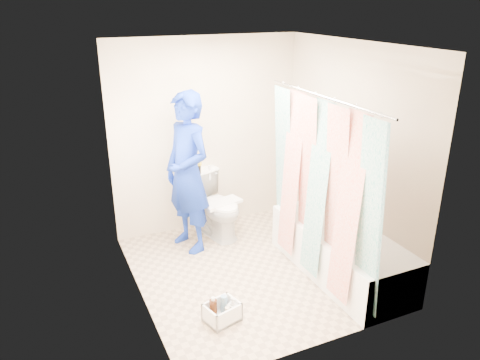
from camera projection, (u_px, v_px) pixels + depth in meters
name	position (u px, v px, depth m)	size (l,w,h in m)	color
floor	(251.00, 271.00, 5.13)	(2.60, 2.60, 0.00)	tan
ceiling	(254.00, 44.00, 4.26)	(2.40, 2.60, 0.02)	white
wall_back	(207.00, 136.00, 5.80)	(2.40, 0.02, 2.40)	beige
wall_front	(326.00, 220.00, 3.59)	(2.40, 0.02, 2.40)	beige
wall_left	(133.00, 186.00, 4.23)	(0.02, 2.60, 2.40)	beige
wall_right	(350.00, 153.00, 5.16)	(0.02, 2.60, 2.40)	beige
bathtub	(340.00, 251.00, 5.00)	(0.70, 1.75, 0.50)	white
curtain_rod	(325.00, 97.00, 4.27)	(0.02, 0.02, 1.90)	silver
shower_curtain	(318.00, 191.00, 4.60)	(0.06, 1.75, 1.80)	white
toilet	(216.00, 205.00, 5.79)	(0.45, 0.79, 0.80)	white
tank_lid	(222.00, 203.00, 5.67)	(0.49, 0.21, 0.04)	white
tank_internals	(202.00, 171.00, 5.78)	(0.19, 0.08, 0.26)	black
plumber	(188.00, 173.00, 5.31)	(0.68, 0.45, 1.87)	#1012A4
cleaning_caddy	(223.00, 312.00, 4.31)	(0.36, 0.31, 0.23)	white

